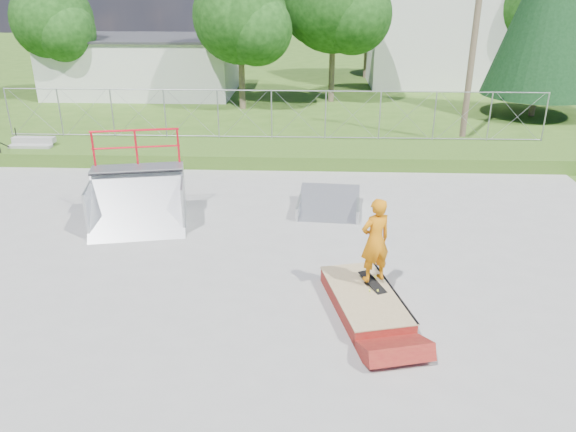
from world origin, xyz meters
name	(u,v)px	position (x,y,z in m)	size (l,w,h in m)	color
ground	(237,293)	(0.00, 0.00, 0.00)	(120.00, 120.00, 0.00)	#335618
concrete_pad	(237,292)	(0.00, 0.00, 0.02)	(20.00, 16.00, 0.04)	gray
grass_berm	(270,152)	(0.00, 9.50, 0.25)	(24.00, 3.00, 0.50)	#335618
grind_box	(365,301)	(2.60, -0.51, 0.18)	(1.74, 2.67, 0.37)	maroon
quarter_pipe	(135,185)	(-2.98, 3.21, 1.19)	(2.39, 2.02, 2.39)	#ACB0B5
flat_bank_ramp	(329,204)	(2.01, 4.45, 0.26)	(1.68, 1.79, 0.51)	#ACB0B5
skateboard	(372,283)	(2.77, -0.18, 0.41)	(0.22, 0.80, 0.02)	black
skater	(375,244)	(2.77, -0.18, 1.28)	(0.63, 0.42, 1.73)	orange
concrete_stairs	(29,151)	(-8.50, 8.70, 0.40)	(1.50, 1.60, 0.80)	gray
chain_link_fence	(272,114)	(0.00, 10.50, 1.40)	(20.00, 0.06, 1.80)	gray
utility_building_flat	(145,66)	(-8.00, 22.00, 1.50)	(10.00, 6.00, 3.00)	silver
gable_house	(438,19)	(9.00, 26.00, 3.84)	(8.40, 6.08, 8.94)	silver
utility_pole	(474,38)	(7.50, 12.00, 4.00)	(0.24, 0.24, 8.00)	brown
tree_left_near	(245,20)	(-1.75, 17.83, 4.24)	(4.76, 4.48, 6.65)	brown
tree_center	(340,5)	(2.78, 19.81, 4.85)	(5.44, 5.12, 7.60)	brown
tree_left_far	(56,23)	(-11.77, 19.85, 3.94)	(4.42, 4.16, 6.18)	brown
tree_right_far	(542,8)	(14.27, 23.82, 4.54)	(5.10, 4.80, 7.12)	brown
tree_back_mid	(372,20)	(5.21, 27.86, 3.63)	(4.08, 3.84, 5.70)	brown
conifer_tree	(550,3)	(12.00, 17.00, 5.05)	(5.04, 5.04, 9.10)	brown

